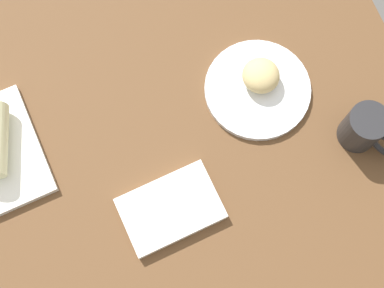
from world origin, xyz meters
The scene contains 5 objects.
dining_table centered at (0.00, 0.00, 2.00)cm, with size 110.00×90.00×4.00cm, color brown.
round_plate centered at (23.99, 1.09, 4.70)cm, with size 21.48×21.48×1.40cm, color white.
scone_pastry centered at (24.90, 2.51, 7.87)cm, with size 7.54×7.40×4.94cm, color tan.
book_stack centered at (-0.59, -15.97, 5.07)cm, with size 19.34×13.72×2.15cm.
coffee_mug centered at (39.20, -14.76, 8.76)cm, with size 8.53×11.82×9.31cm.
Camera 1 is at (-2.58, -33.44, 106.84)cm, focal length 50.74 mm.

